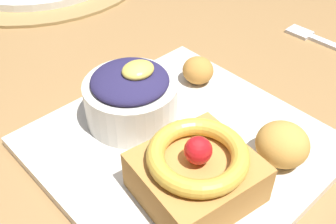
# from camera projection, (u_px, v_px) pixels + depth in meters

# --- Properties ---
(dining_table) EXTENTS (1.23, 1.04, 0.73)m
(dining_table) POSITION_uv_depth(u_px,v_px,m) (110.00, 119.00, 0.59)
(dining_table) COLOR olive
(dining_table) RESTS_ON ground_plane
(front_plate) EXTENTS (0.26, 0.26, 0.01)m
(front_plate) POSITION_uv_depth(u_px,v_px,m) (181.00, 146.00, 0.41)
(front_plate) COLOR silver
(front_plate) RESTS_ON dining_table
(cake_slice) EXTENTS (0.11, 0.10, 0.07)m
(cake_slice) POSITION_uv_depth(u_px,v_px,m) (197.00, 172.00, 0.34)
(cake_slice) COLOR #B77F3D
(cake_slice) RESTS_ON front_plate
(berry_ramekin) EXTENTS (0.10, 0.10, 0.07)m
(berry_ramekin) POSITION_uv_depth(u_px,v_px,m) (131.00, 96.00, 0.42)
(berry_ramekin) COLOR silver
(berry_ramekin) RESTS_ON front_plate
(fritter_front) EXTENTS (0.05, 0.05, 0.04)m
(fritter_front) POSITION_uv_depth(u_px,v_px,m) (282.00, 144.00, 0.38)
(fritter_front) COLOR gold
(fritter_front) RESTS_ON front_plate
(fritter_middle) EXTENTS (0.04, 0.04, 0.03)m
(fritter_middle) POSITION_uv_depth(u_px,v_px,m) (198.00, 70.00, 0.48)
(fritter_middle) COLOR #BC7F38
(fritter_middle) RESTS_ON front_plate
(fork) EXTENTS (0.03, 0.13, 0.00)m
(fork) POSITION_uv_depth(u_px,v_px,m) (320.00, 41.00, 0.58)
(fork) COLOR silver
(fork) RESTS_ON dining_table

